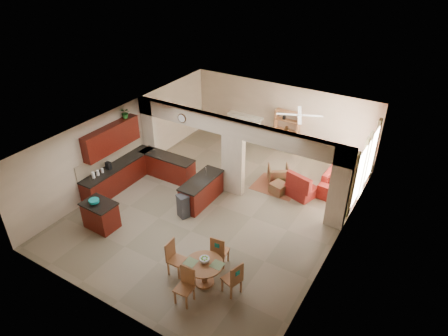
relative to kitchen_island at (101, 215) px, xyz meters
The scene contains 39 objects.
floor 3.84m from the kitchen_island, 48.40° to the left, with size 10.00×10.00×0.00m, color #796B54.
ceiling 4.48m from the kitchen_island, 48.40° to the left, with size 10.00×10.00×0.00m, color white.
wall_back 8.31m from the kitchen_island, 72.12° to the left, with size 8.00×8.00×0.00m, color beige.
wall_front 3.45m from the kitchen_island, 40.24° to the right, with size 8.00×8.00×0.00m, color beige.
wall_left 3.35m from the kitchen_island, 117.17° to the left, with size 10.00×10.00×0.00m, color beige.
wall_right 7.19m from the kitchen_island, 23.60° to the left, with size 10.00×10.00×0.00m, color beige.
partition_left_pier 4.14m from the kitchen_island, 106.82° to the left, with size 0.60×0.25×2.80m, color beige.
partition_center_pier 4.66m from the kitchen_island, 56.68° to the left, with size 0.80×0.25×2.20m, color beige.
partition_right_pier 7.39m from the kitchen_island, 31.73° to the left, with size 0.60×0.25×2.80m, color beige.
partition_header 5.05m from the kitchen_island, 56.68° to the left, with size 8.00×0.25×0.60m, color beige.
kitchen_counter 2.71m from the kitchen_island, 105.56° to the left, with size 2.52×3.29×1.48m.
upper_cabinets 2.83m from the kitchen_island, 122.03° to the left, with size 0.35×2.40×0.90m, color #420B07.
peninsula 3.36m from the kitchen_island, 54.80° to the left, with size 0.70×1.85×0.91m.
wall_clock 4.24m from the kitchen_island, 81.79° to the left, with size 0.34×0.34×0.03m, color #52331B.
rug 6.22m from the kitchen_island, 53.00° to the left, with size 1.60×1.30×0.01m, color brown.
fireplace 7.75m from the kitchen_island, 83.07° to the left, with size 1.60×0.35×1.20m.
shelving_unit 8.21m from the kitchen_island, 69.40° to the left, with size 1.00×0.32×1.80m, color #966233.
window_a 8.33m from the kitchen_island, 38.40° to the left, with size 0.02×0.90×1.90m, color white.
window_b 9.48m from the kitchen_island, 46.50° to the left, with size 0.02×0.90×1.90m, color white.
glazed_door 8.87m from the kitchen_island, 42.71° to the left, with size 0.02×0.70×2.10m, color white.
drape_a_left 7.94m from the kitchen_island, 35.17° to the left, with size 0.10×0.28×2.30m, color #3B1C17.
drape_a_right 8.69m from the kitchen_island, 41.68° to the left, with size 0.10×0.28×2.30m, color #3B1C17.
drape_b_left 9.03m from the kitchen_island, 44.06° to the left, with size 0.10×0.28×2.30m, color #3B1C17.
drape_b_right 9.90m from the kitchen_island, 49.07° to the left, with size 0.10×0.28×2.30m, color #3B1C17.
ceiling_fan 7.42m from the kitchen_island, 55.43° to the left, with size 1.00×1.00×0.10m, color white.
kitchen_island is the anchor object (origin of this frame).
teal_bowl 0.53m from the kitchen_island, 139.57° to the right, with size 0.32×0.32×0.15m, color teal.
trash_can 2.58m from the kitchen_island, 43.06° to the left, with size 0.35×0.30×0.75m, color #302F32.
dining_table 4.07m from the kitchen_island, ahead, with size 1.01×1.01×0.69m.
fruit_bowl 4.06m from the kitchen_island, ahead, with size 0.27×0.27×0.14m, color #61BB28.
sofa 8.58m from the kitchen_island, 47.18° to the left, with size 1.06×2.72×0.79m, color maroon.
chaise 6.79m from the kitchen_island, 46.12° to the left, with size 0.97×0.79×0.39m, color maroon.
armchair 6.40m from the kitchen_island, 55.01° to the left, with size 0.73×0.75×0.68m, color maroon.
ottoman 6.11m from the kitchen_island, 49.36° to the left, with size 0.52×0.52×0.38m, color maroon.
plant 3.77m from the kitchen_island, 114.29° to the left, with size 0.35×0.31×0.39m, color #165219.
chair_north 4.08m from the kitchen_island, ahead, with size 0.47×0.47×1.02m.
chair_east 4.92m from the kitchen_island, ahead, with size 0.53×0.53×1.02m.
chair_south 4.10m from the kitchen_island, 13.87° to the right, with size 0.44×0.44×1.02m.
chair_west 3.16m from the kitchen_island, ahead, with size 0.44×0.44×1.02m.
Camera 1 is at (5.89, -9.35, 8.08)m, focal length 32.00 mm.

